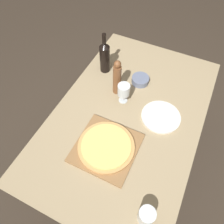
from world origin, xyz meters
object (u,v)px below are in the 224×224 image
pizza (106,146)px  wine_bottle (105,57)px  small_bowl (140,80)px  wine_glass (124,90)px  pepper_mill (117,78)px

pizza → wine_bottle: 0.68m
pizza → small_bowl: size_ratio=2.67×
pizza → wine_glass: size_ratio=2.23×
wine_bottle → pepper_mill: (0.17, -0.16, 0.00)m
pizza → pepper_mill: size_ratio=1.20×
wine_bottle → pepper_mill: bearing=-42.6°
wine_bottle → small_bowl: (0.29, -0.00, -0.11)m
wine_bottle → wine_glass: size_ratio=2.11×
pepper_mill → wine_glass: size_ratio=1.85×
wine_glass → pepper_mill: bearing=142.7°
pizza → small_bowl: bearing=91.5°
wine_bottle → small_bowl: size_ratio=2.53×
pizza → small_bowl: 0.59m
pizza → small_bowl: small_bowl is taller
pizza → wine_bottle: wine_bottle is taller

